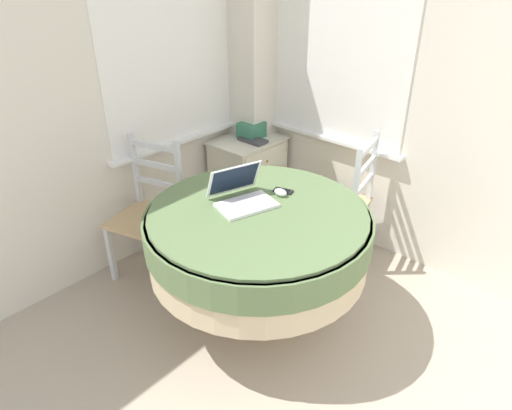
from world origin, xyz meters
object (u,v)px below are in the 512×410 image
object	(u,v)px
dining_chair_near_right_window	(343,203)
storage_box	(251,130)
round_dining_table	(258,234)
laptop	(242,196)
corner_cabinet	(248,178)
cell_phone	(283,191)
computer_mouse	(280,192)
book_on_cabinet	(253,140)
dining_chair_near_back_window	(149,214)

from	to	relation	value
dining_chair_near_right_window	storage_box	distance (m)	0.98
round_dining_table	laptop	world-z (taller)	laptop
corner_cabinet	laptop	bearing A→B (deg)	-138.49
corner_cabinet	cell_phone	bearing A→B (deg)	-126.17
computer_mouse	cell_phone	world-z (taller)	computer_mouse
computer_mouse	book_on_cabinet	distance (m)	1.09
corner_cabinet	round_dining_table	bearing A→B (deg)	-134.57
dining_chair_near_right_window	storage_box	size ratio (longest dim) A/B	5.10
dining_chair_near_back_window	storage_box	size ratio (longest dim) A/B	5.10
dining_chair_near_right_window	storage_box	world-z (taller)	dining_chair_near_right_window
corner_cabinet	book_on_cabinet	bearing A→B (deg)	-99.78
dining_chair_near_right_window	corner_cabinet	world-z (taller)	dining_chair_near_right_window
cell_phone	corner_cabinet	size ratio (longest dim) A/B	0.18
cell_phone	book_on_cabinet	world-z (taller)	cell_phone
corner_cabinet	book_on_cabinet	size ratio (longest dim) A/B	3.02
round_dining_table	dining_chair_near_back_window	xyz separation A→B (m)	(-0.10, 0.90, -0.17)
laptop	dining_chair_near_back_window	size ratio (longest dim) A/B	0.40
dining_chair_near_back_window	computer_mouse	bearing A→B (deg)	-70.01
dining_chair_near_right_window	cell_phone	bearing A→B (deg)	177.12
round_dining_table	dining_chair_near_right_window	world-z (taller)	dining_chair_near_right_window
round_dining_table	book_on_cabinet	size ratio (longest dim) A/B	5.49
laptop	dining_chair_near_back_window	world-z (taller)	laptop
dining_chair_near_back_window	storage_box	distance (m)	1.11
dining_chair_near_back_window	storage_box	world-z (taller)	dining_chair_near_back_window
cell_phone	storage_box	world-z (taller)	storage_box
computer_mouse	cell_phone	bearing A→B (deg)	21.94
laptop	dining_chair_near_back_window	bearing A→B (deg)	98.11
dining_chair_near_right_window	laptop	bearing A→B (deg)	172.60
storage_box	book_on_cabinet	xyz separation A→B (m)	(-0.07, -0.08, -0.05)
cell_phone	dining_chair_near_back_window	size ratio (longest dim) A/B	0.13
dining_chair_near_back_window	dining_chair_near_right_window	world-z (taller)	same
round_dining_table	computer_mouse	xyz separation A→B (m)	(0.22, 0.02, 0.17)
computer_mouse	corner_cabinet	xyz separation A→B (m)	(0.70, 0.91, -0.45)
laptop	storage_box	distance (m)	1.26
storage_box	book_on_cabinet	world-z (taller)	storage_box
computer_mouse	laptop	bearing A→B (deg)	153.41
computer_mouse	dining_chair_near_back_window	xyz separation A→B (m)	(-0.32, 0.88, -0.35)
dining_chair_near_back_window	cell_phone	bearing A→B (deg)	-66.72
dining_chair_near_right_window	corner_cabinet	xyz separation A→B (m)	(0.01, 0.92, -0.10)
cell_phone	dining_chair_near_right_window	size ratio (longest dim) A/B	0.13
dining_chair_near_right_window	corner_cabinet	distance (m)	0.93
round_dining_table	storage_box	xyz separation A→B (m)	(0.97, 0.94, 0.12)
dining_chair_near_back_window	round_dining_table	bearing A→B (deg)	-83.43
laptop	cell_phone	distance (m)	0.27
book_on_cabinet	cell_phone	bearing A→B (deg)	-127.72
round_dining_table	book_on_cabinet	xyz separation A→B (m)	(0.90, 0.87, 0.08)
laptop	computer_mouse	size ratio (longest dim) A/B	4.70
storage_box	cell_phone	bearing A→B (deg)	-128.05
dining_chair_near_back_window	dining_chair_near_right_window	size ratio (longest dim) A/B	1.00
storage_box	computer_mouse	bearing A→B (deg)	-129.34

